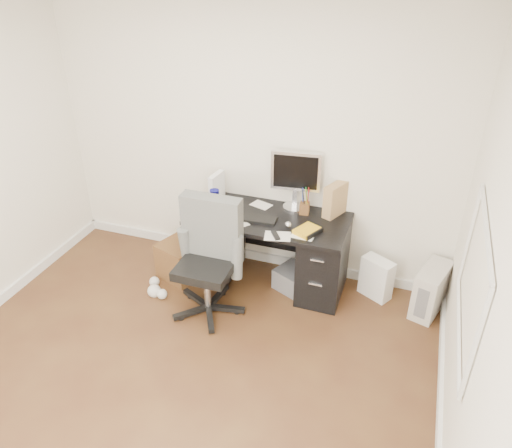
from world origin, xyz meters
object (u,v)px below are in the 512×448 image
Objects in this scene: lcd_monitor at (296,180)px; pc_tower at (431,290)px; desk at (268,248)px; office_chair at (206,262)px; wicker_basket at (181,260)px; keyboard at (254,218)px.

pc_tower is at bearing -14.10° from lcd_monitor.
office_chair is at bearing -122.23° from desk.
wicker_basket is (-0.48, 0.43, -0.36)m from office_chair.
desk is 3.54× the size of keyboard.
keyboard reaches higher than wicker_basket.
lcd_monitor is 0.53× the size of office_chair.
office_chair is 2.07m from pc_tower.
lcd_monitor reaches higher than desk.
lcd_monitor is at bearing 44.57° from keyboard.
pc_tower is 2.43m from wicker_basket.
office_chair is at bearing -41.40° from wicker_basket.
keyboard is at bearing -141.00° from desk.
office_chair is (-0.27, -0.52, -0.21)m from keyboard.
keyboard is 0.62m from office_chair.
office_chair is 2.37× the size of pc_tower.
keyboard is 0.38× the size of office_chair.
lcd_monitor reaches higher than office_chair.
keyboard reaches higher than desk.
keyboard is (-0.11, -0.09, 0.36)m from desk.
desk is 2.54× the size of lcd_monitor.
pc_tower is at bearing 5.89° from wicker_basket.
keyboard is at bearing -157.08° from pc_tower.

